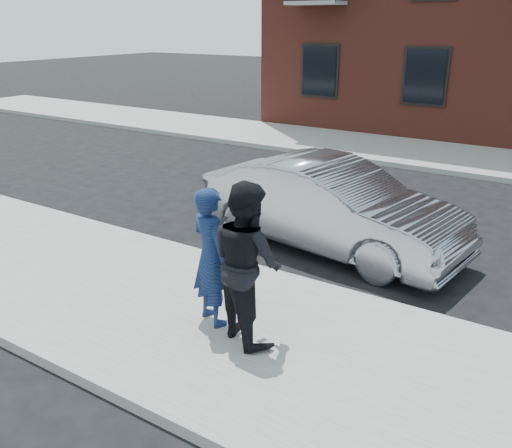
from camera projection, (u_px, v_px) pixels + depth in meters
The scene contains 6 objects.
ground at pixel (396, 383), 6.22m from camera, with size 100.00×100.00×0.00m, color black.
near_sidewalk at pixel (389, 389), 6.00m from camera, with size 50.00×3.50×0.15m, color gray.
near_curb at pixel (434, 319), 7.42m from camera, with size 50.00×0.10×0.15m, color #999691.
silver_sedan at pixel (330, 206), 9.66m from camera, with size 1.70×4.87×1.60m, color #999BA3.
man_hoodie at pixel (211, 257), 6.92m from camera, with size 0.79×0.67×1.85m.
man_peacoat at pixel (247, 262), 6.54m from camera, with size 1.23×1.12×2.04m.
Camera 1 is at (1.44, -5.22, 3.91)m, focal length 38.00 mm.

